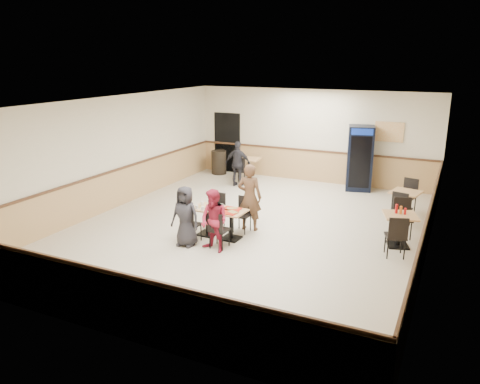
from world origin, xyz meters
The scene contains 20 objects.
ground centered at (0.00, 0.00, 0.00)m, with size 10.00×10.00×0.00m, color beige.
room_shell centered at (1.78, 2.55, 0.58)m, with size 10.00×10.00×10.00m.
main_table centered at (-0.38, -0.81, 0.45)m, with size 1.27×0.66×0.67m.
main_chairs centered at (-0.43, -0.81, 0.42)m, with size 1.15×1.50×0.85m.
diner_woman_left centered at (-0.81, -1.55, 0.67)m, with size 0.65×0.42×1.33m, color black.
diner_woman_right centered at (-0.09, -1.57, 0.67)m, with size 0.65×0.51×1.35m, color maroon.
diner_man_opposite centered at (0.04, -0.06, 0.80)m, with size 0.58×0.38×1.60m, color #513623.
lone_diner centered at (-1.90, 3.36, 0.72)m, with size 0.85×0.35×1.45m, color black.
tabletop_clutter centered at (-0.32, -0.85, 0.69)m, with size 1.07×0.55×0.12m.
side_table_near centered at (3.40, 0.37, 0.48)m, with size 0.85×0.85×0.73m.
side_table_near_chair_south centered at (3.40, -0.21, 0.46)m, with size 0.43×0.43×0.92m, color black, non-canonical shape.
side_table_near_chair_north centered at (3.40, 0.95, 0.46)m, with size 0.43×0.43×0.92m, color black, non-canonical shape.
side_table_far centered at (3.29, 2.31, 0.48)m, with size 0.81×0.81×0.72m.
side_table_far_chair_south centered at (3.29, 1.73, 0.46)m, with size 0.42×0.42×0.92m, color black, non-canonical shape.
side_table_far_chair_north centered at (3.29, 2.88, 0.46)m, with size 0.42×0.42×0.92m, color black, non-canonical shape.
condiment_caddy centered at (3.37, 0.42, 0.82)m, with size 0.23×0.06×0.20m.
back_table centered at (-1.90, 4.20, 0.49)m, with size 0.75×0.75×0.74m.
back_table_chair_lone centered at (-1.90, 3.61, 0.47)m, with size 0.43×0.43×0.94m, color black, non-canonical shape.
pepsi_cooler centered at (1.65, 4.59, 0.99)m, with size 0.90×0.90×1.98m.
trash_bin centered at (-3.22, 4.55, 0.41)m, with size 0.52×0.52×0.82m, color black.
Camera 1 is at (4.35, -9.67, 3.97)m, focal length 35.00 mm.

